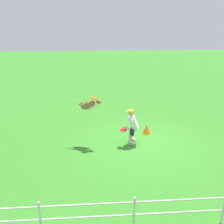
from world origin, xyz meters
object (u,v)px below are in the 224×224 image
(person, at_px, (132,126))
(frisbee_flying, at_px, (93,98))
(frisbee_held, at_px, (123,130))
(training_cone, at_px, (147,129))
(dog, at_px, (89,105))

(person, relative_size, frisbee_flying, 5.63)
(frisbee_held, bearing_deg, training_cone, -137.37)
(person, distance_m, training_cone, 1.21)
(frisbee_held, height_order, training_cone, frisbee_held)
(dog, height_order, frisbee_flying, frisbee_flying)
(frisbee_flying, bearing_deg, frisbee_held, 167.54)
(dog, distance_m, training_cone, 2.69)
(dog, xyz_separation_m, training_cone, (-2.27, -0.64, -1.29))
(frisbee_flying, height_order, frisbee_held, frisbee_flying)
(frisbee_flying, distance_m, training_cone, 2.74)
(frisbee_flying, xyz_separation_m, frisbee_held, (-1.05, 0.23, -1.15))
(frisbee_held, bearing_deg, frisbee_flying, -12.46)
(frisbee_held, distance_m, training_cone, 1.52)
(person, relative_size, training_cone, 3.43)
(frisbee_flying, height_order, training_cone, frisbee_flying)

